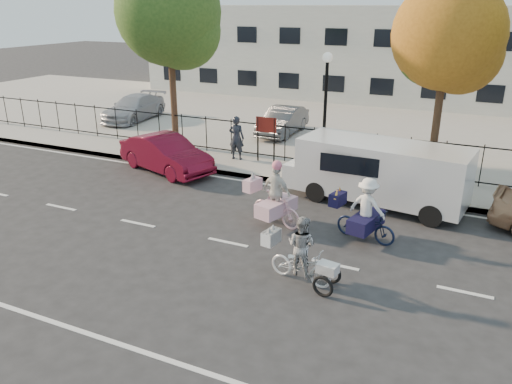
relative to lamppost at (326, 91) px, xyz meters
The scene contains 19 objects.
ground 7.50m from the lamppost, 94.21° to the right, with size 120.00×120.00×0.00m, color #333334.
road_markings 7.49m from the lamppost, 94.21° to the right, with size 60.00×9.52×0.01m, color silver, non-canonical shape.
curb 3.54m from the lamppost, 105.95° to the right, with size 60.00×0.10×0.15m, color #A8A399.
sidewalk 3.16m from the lamppost, 125.54° to the right, with size 60.00×2.20×0.15m, color #A8A399.
parking_lot 8.76m from the lamppost, 93.49° to the left, with size 60.00×15.60×0.15m, color #A8A399.
iron_fence 2.30m from the lamppost, 141.34° to the left, with size 58.00×0.06×1.50m, color black, non-canonical shape.
building 18.21m from the lamppost, 91.57° to the left, with size 34.00×10.00×6.00m, color silver.
lamppost is the anchor object (origin of this frame).
street_sign 2.90m from the lamppost, behind, with size 0.85×0.06×1.80m.
zebra_trike 8.48m from the lamppost, 75.92° to the right, with size 1.91×0.92×1.63m.
unicorn_bike 5.69m from the lamppost, 87.71° to the right, with size 1.99×1.44×1.97m.
bull_bike 6.27m from the lamppost, 61.08° to the right, with size 1.97×1.38×1.78m.
white_van 3.96m from the lamppost, 42.16° to the right, with size 5.92×2.61×2.03m.
red_sedan 6.46m from the lamppost, 157.41° to the right, with size 1.47×4.21×1.39m, color #5E0A1E.
pedestrian 4.14m from the lamppost, behind, with size 0.65×0.42×1.77m, color black.
lot_car_a 12.88m from the lamppost, 160.94° to the left, with size 1.82×4.48×1.30m, color #A8A9B0.
lot_car_c 6.13m from the lamppost, 127.32° to the left, with size 1.36×3.89×1.28m, color #46494D.
tree_west 7.23m from the lamppost, behind, with size 4.32×4.32×7.92m.
tree_mid 4.56m from the lamppost, 20.33° to the left, with size 3.82×3.82×7.01m.
Camera 1 is at (5.77, -10.74, 6.06)m, focal length 35.00 mm.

